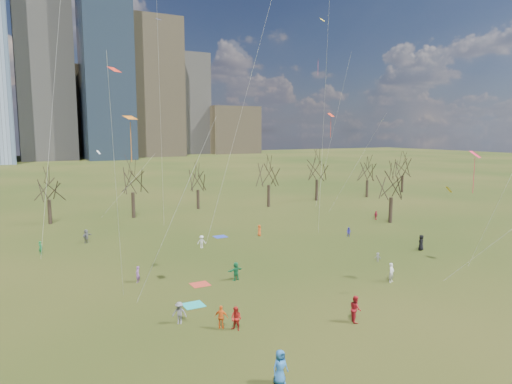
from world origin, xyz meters
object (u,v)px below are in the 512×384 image
person_1 (391,273)px  person_2 (355,309)px  person_0 (280,367)px  person_4 (221,317)px  blanket_navy (220,237)px  blanket_teal (194,305)px  blanket_crimson (200,284)px

person_1 → person_2: bearing=-168.6°
person_0 → person_1: bearing=24.9°
person_4 → blanket_navy: bearing=-76.3°
person_2 → person_4: size_ratio=1.18×
person_1 → person_2: person_2 is taller
blanket_navy → person_4: person_4 is taller
blanket_navy → person_1: 24.61m
blanket_teal → person_0: size_ratio=0.83×
blanket_teal → blanket_navy: size_ratio=1.00×
person_4 → blanket_crimson: bearing=-65.0°
person_0 → blanket_navy: bearing=67.8°
blanket_navy → person_1: bearing=-74.5°
person_0 → person_1: (17.64, 9.66, -0.08)m
blanket_teal → person_2: 12.53m
person_2 → person_4: 9.63m
person_0 → blanket_crimson: bearing=79.5°
blanket_crimson → person_2: bearing=-61.4°
blanket_navy → person_1: size_ratio=0.90×
blanket_teal → person_4: size_ratio=0.97×
blanket_crimson → person_2: size_ratio=0.82×
blanket_teal → person_0: bearing=-89.1°
blanket_teal → person_1: person_1 is taller
person_4 → person_2: bearing=-164.1°
person_0 → person_4: person_0 is taller
blanket_teal → blanket_crimson: bearing=62.7°
blanket_crimson → person_0: size_ratio=0.83×
blanket_teal → blanket_crimson: size_ratio=1.00×
person_4 → person_1: bearing=-137.1°
blanket_crimson → person_1: 17.36m
person_0 → person_2: (8.98, 4.40, 0.01)m
blanket_teal → person_0: person_0 is taller
person_2 → person_4: bearing=91.3°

